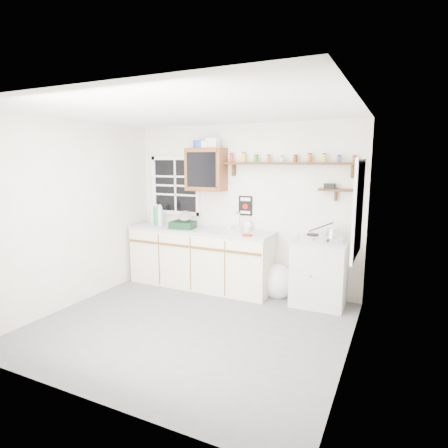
{
  "coord_description": "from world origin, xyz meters",
  "views": [
    {
      "loc": [
        2.2,
        -3.65,
        1.96
      ],
      "look_at": [
        0.18,
        0.55,
        1.17
      ],
      "focal_mm": 30.0,
      "sensor_mm": 36.0,
      "label": 1
    }
  ],
  "objects_px": {
    "right_cabinet": "(319,273)",
    "upper_cabinet": "(206,169)",
    "hotplate": "(322,238)",
    "dish_rack": "(184,223)",
    "spice_shelf": "(288,163)",
    "main_cabinet": "(200,258)"
  },
  "relations": [
    {
      "from": "hotplate",
      "to": "dish_rack",
      "type": "bearing_deg",
      "value": 176.59
    },
    {
      "from": "dish_rack",
      "to": "upper_cabinet",
      "type": "bearing_deg",
      "value": 32.76
    },
    {
      "from": "upper_cabinet",
      "to": "hotplate",
      "type": "height_order",
      "value": "upper_cabinet"
    },
    {
      "from": "spice_shelf",
      "to": "dish_rack",
      "type": "distance_m",
      "value": 1.82
    },
    {
      "from": "upper_cabinet",
      "to": "hotplate",
      "type": "bearing_deg",
      "value": -4.33
    },
    {
      "from": "spice_shelf",
      "to": "hotplate",
      "type": "height_order",
      "value": "spice_shelf"
    },
    {
      "from": "spice_shelf",
      "to": "hotplate",
      "type": "distance_m",
      "value": 1.15
    },
    {
      "from": "right_cabinet",
      "to": "upper_cabinet",
      "type": "relative_size",
      "value": 1.4
    },
    {
      "from": "spice_shelf",
      "to": "hotplate",
      "type": "xyz_separation_m",
      "value": [
        0.56,
        -0.21,
        -0.98
      ]
    },
    {
      "from": "right_cabinet",
      "to": "dish_rack",
      "type": "bearing_deg",
      "value": -177.12
    },
    {
      "from": "main_cabinet",
      "to": "hotplate",
      "type": "bearing_deg",
      "value": 0.17
    },
    {
      "from": "spice_shelf",
      "to": "right_cabinet",
      "type": "bearing_deg",
      "value": -19.25
    },
    {
      "from": "upper_cabinet",
      "to": "spice_shelf",
      "type": "distance_m",
      "value": 1.27
    },
    {
      "from": "hotplate",
      "to": "upper_cabinet",
      "type": "bearing_deg",
      "value": 169.96
    },
    {
      "from": "right_cabinet",
      "to": "spice_shelf",
      "type": "xyz_separation_m",
      "value": [
        -0.54,
        0.19,
        1.47
      ]
    },
    {
      "from": "right_cabinet",
      "to": "hotplate",
      "type": "relative_size",
      "value": 1.65
    },
    {
      "from": "right_cabinet",
      "to": "upper_cabinet",
      "type": "bearing_deg",
      "value": 176.24
    },
    {
      "from": "upper_cabinet",
      "to": "right_cabinet",
      "type": "bearing_deg",
      "value": -3.76
    },
    {
      "from": "dish_rack",
      "to": "spice_shelf",
      "type": "bearing_deg",
      "value": 5.13
    },
    {
      "from": "right_cabinet",
      "to": "dish_rack",
      "type": "relative_size",
      "value": 2.34
    },
    {
      "from": "hotplate",
      "to": "spice_shelf",
      "type": "bearing_deg",
      "value": 154.08
    },
    {
      "from": "right_cabinet",
      "to": "hotplate",
      "type": "bearing_deg",
      "value": -36.71
    }
  ]
}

